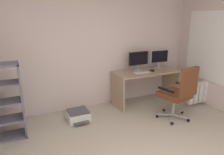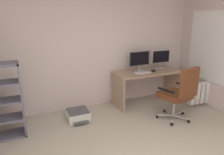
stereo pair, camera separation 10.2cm
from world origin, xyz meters
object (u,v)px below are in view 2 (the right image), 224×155
at_px(desk, 147,80).
at_px(radiator, 204,92).
at_px(monitor_main, 140,59).
at_px(computer_mouse, 153,71).
at_px(monitor_secondary, 161,57).
at_px(printer, 78,115).
at_px(office_chair, 180,92).
at_px(keyboard, 143,72).

distance_m(desk, radiator, 1.26).
bearing_deg(monitor_main, computer_mouse, -41.94).
relative_size(monitor_secondary, printer, 0.97).
xyz_separation_m(desk, monitor_secondary, (0.43, 0.14, 0.44)).
relative_size(computer_mouse, radiator, 0.13).
relative_size(computer_mouse, printer, 0.21).
bearing_deg(office_chair, radiator, 20.34).
height_order(monitor_secondary, radiator, monitor_secondary).
bearing_deg(radiator, computer_mouse, 151.30).
height_order(keyboard, office_chair, office_chair).
distance_m(monitor_secondary, computer_mouse, 0.45).
relative_size(monitor_secondary, computer_mouse, 4.61).
bearing_deg(office_chair, monitor_secondary, 72.49).
bearing_deg(desk, radiator, -29.17).
relative_size(desk, printer, 3.03).
height_order(monitor_main, radiator, monitor_main).
relative_size(desk, monitor_main, 3.02).
bearing_deg(radiator, keyboard, 156.98).
bearing_deg(monitor_secondary, office_chair, -107.51).
distance_m(desk, printer, 1.70).
distance_m(keyboard, office_chair, 0.95).
distance_m(monitor_secondary, radiator, 1.20).
relative_size(desk, office_chair, 1.37).
relative_size(desk, computer_mouse, 14.38).
bearing_deg(office_chair, desk, 94.70).
relative_size(monitor_main, computer_mouse, 4.76).
distance_m(monitor_secondary, office_chair, 1.24).
distance_m(monitor_main, printer, 1.78).
height_order(computer_mouse, printer, computer_mouse).
xyz_separation_m(desk, radiator, (1.08, -0.60, -0.25)).
relative_size(computer_mouse, office_chair, 0.10).
height_order(desk, printer, desk).
relative_size(monitor_main, printer, 1.00).
height_order(monitor_main, office_chair, monitor_main).
bearing_deg(printer, desk, 6.76).
bearing_deg(monitor_secondary, radiator, -48.73).
relative_size(monitor_secondary, office_chair, 0.44).
distance_m(desk, computer_mouse, 0.25).
xyz_separation_m(keyboard, printer, (-1.46, -0.12, -0.65)).
xyz_separation_m(desk, printer, (-1.63, -0.19, -0.44)).
relative_size(keyboard, printer, 0.72).
height_order(keyboard, computer_mouse, computer_mouse).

